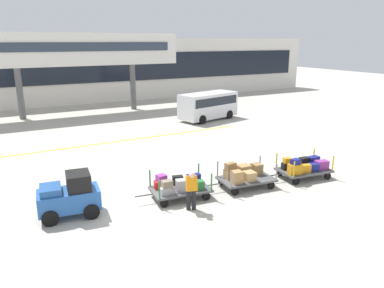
{
  "coord_description": "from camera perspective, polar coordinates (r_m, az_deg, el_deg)",
  "views": [
    {
      "loc": [
        -4.13,
        -11.78,
        6.07
      ],
      "look_at": [
        3.63,
        2.72,
        1.41
      ],
      "focal_mm": 34.39,
      "sensor_mm": 36.0,
      "label": 1
    }
  ],
  "objects": [
    {
      "name": "ground_plane",
      "position": [
        13.88,
        -8.07,
        -10.29
      ],
      "size": [
        120.0,
        120.0,
        0.0
      ],
      "primitive_type": "plane",
      "color": "#B2ADA0"
    },
    {
      "name": "baggage_cart_tail",
      "position": [
        17.48,
        17.01,
        -3.42
      ],
      "size": [
        3.06,
        1.64,
        1.1
      ],
      "color": "#4C4C4F",
      "rests_on": "ground_plane"
    },
    {
      "name": "apron_lead_line",
      "position": [
        23.35,
        -10.98,
        0.45
      ],
      "size": [
        16.94,
        0.58,
        0.01
      ],
      "primitive_type": "cube",
      "rotation": [
        0.0,
        0.0,
        0.02
      ],
      "color": "yellow",
      "rests_on": "ground_plane"
    },
    {
      "name": "terminal_building",
      "position": [
        38.09,
        -22.21,
        10.25
      ],
      "size": [
        61.98,
        2.51,
        6.26
      ],
      "color": "silver",
      "rests_on": "ground_plane"
    },
    {
      "name": "jet_bridge",
      "position": [
        32.11,
        -20.5,
        13.48
      ],
      "size": [
        19.01,
        3.0,
        6.66
      ],
      "color": "silver",
      "rests_on": "ground_plane"
    },
    {
      "name": "baggage_tug",
      "position": [
        13.81,
        -18.42,
        -7.69
      ],
      "size": [
        2.21,
        1.43,
        1.58
      ],
      "color": "#2659A5",
      "rests_on": "ground_plane"
    },
    {
      "name": "baggage_cart_lead",
      "position": [
        14.63,
        -2.05,
        -6.57
      ],
      "size": [
        3.06,
        1.64,
        1.1
      ],
      "color": "#4C4C4F",
      "rests_on": "ground_plane"
    },
    {
      "name": "baggage_cart_middle",
      "position": [
        15.85,
        8.06,
        -4.82
      ],
      "size": [
        3.06,
        1.64,
        1.1
      ],
      "color": "#4C4C4F",
      "rests_on": "ground_plane"
    },
    {
      "name": "shuttle_van",
      "position": [
        29.05,
        2.53,
        6.21
      ],
      "size": [
        5.11,
        2.98,
        2.1
      ],
      "color": "silver",
      "rests_on": "ground_plane"
    },
    {
      "name": "baggage_handler",
      "position": [
        13.46,
        -0.09,
        -6.94
      ],
      "size": [
        0.52,
        0.53,
        1.56
      ],
      "color": "black",
      "rests_on": "ground_plane"
    }
  ]
}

